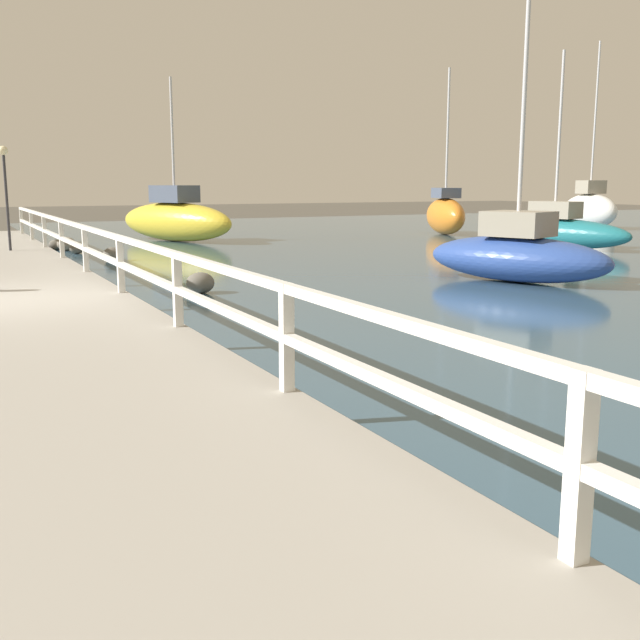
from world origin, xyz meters
name	(u,v)px	position (x,y,z in m)	size (l,w,h in m)	color
railing	(120,253)	(1.91, 0.00, 0.94)	(0.10, 32.50, 0.92)	white
boulder_far_strip	(56,245)	(2.52, 12.31, 0.17)	(0.45, 0.40, 0.33)	#666056
boulder_upstream	(200,283)	(3.66, 1.38, 0.20)	(0.53, 0.48, 0.40)	#666056
boulder_near_dock	(77,249)	(2.90, 10.80, 0.15)	(0.41, 0.37, 0.31)	#666056
boulder_mid_strip	(66,244)	(2.78, 11.98, 0.21)	(0.56, 0.51, 0.42)	gray
boulder_water_edge	(112,254)	(3.41, 8.20, 0.19)	(0.49, 0.44, 0.37)	#666056
dock_lamp	(5,175)	(0.97, 9.07, 2.25)	(0.24, 0.24, 2.68)	#2D2D33
sailboat_orange	(445,214)	(17.64, 12.90, 0.82)	(2.33, 3.90, 6.49)	orange
sailboat_blue	(517,254)	(10.12, 0.04, 0.59)	(2.82, 4.36, 7.11)	#2D4C9E
sailboat_yellow	(175,219)	(6.87, 14.28, 0.78)	(3.51, 5.90, 5.66)	gold
sailboat_teal	(554,230)	(16.85, 5.98, 0.57)	(2.29, 5.39, 6.05)	#1E707A
sailboat_white	(589,209)	(26.03, 13.33, 0.89)	(2.02, 3.71, 8.23)	white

